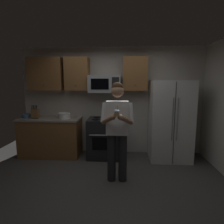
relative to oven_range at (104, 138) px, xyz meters
name	(u,v)px	position (x,y,z in m)	size (l,w,h in m)	color
ground_plane	(106,187)	(0.15, -1.36, -0.46)	(6.00, 6.00, 0.00)	#474442
wall_back	(112,101)	(0.15, 0.39, 0.84)	(4.40, 0.10, 2.60)	beige
oven_range	(104,138)	(0.00, 0.00, 0.00)	(0.76, 0.70, 0.93)	black
microwave	(105,84)	(0.00, 0.12, 1.26)	(0.74, 0.41, 0.40)	#9EA0A5
refrigerator	(170,121)	(1.50, -0.04, 0.44)	(0.90, 0.75, 1.80)	white
cabinet_row_upper	(80,74)	(-0.57, 0.17, 1.49)	(2.78, 0.36, 0.76)	brown
counter_left	(51,137)	(-1.30, 0.02, 0.00)	(1.44, 0.66, 0.92)	brown
knife_block	(35,113)	(-1.63, -0.03, 0.57)	(0.16, 0.15, 0.32)	brown
bowl_large_white	(64,115)	(-0.95, 0.00, 0.53)	(0.28, 0.28, 0.13)	white
bowl_small_colored	(26,116)	(-1.87, 0.02, 0.51)	(0.20, 0.20, 0.09)	#4C7299
person	(117,127)	(0.33, -1.12, 0.53)	(0.60, 0.48, 1.76)	#262628
cupcake	(117,113)	(0.33, -1.45, 0.83)	(0.09, 0.09, 0.17)	#A87F56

